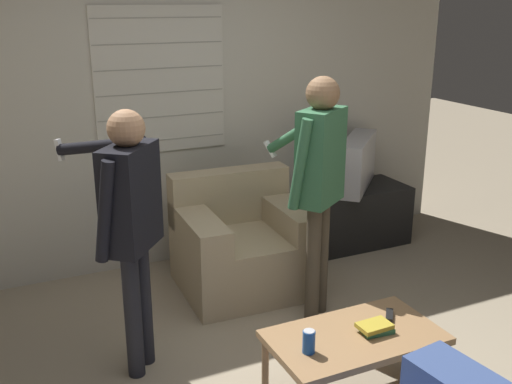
{
  "coord_description": "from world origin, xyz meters",
  "views": [
    {
      "loc": [
        -1.47,
        -2.61,
        2.14
      ],
      "look_at": [
        0.03,
        0.59,
        1.0
      ],
      "focal_mm": 42.0,
      "sensor_mm": 36.0,
      "label": 1
    }
  ],
  "objects_px": {
    "coffee_table": "(354,341)",
    "book_stack": "(375,327)",
    "person_left_standing": "(130,213)",
    "armchair_beige": "(242,245)",
    "tv": "(357,163)",
    "soda_can": "(309,342)",
    "spare_remote": "(389,315)",
    "person_right_standing": "(319,170)"
  },
  "relations": [
    {
      "from": "person_left_standing",
      "to": "soda_can",
      "type": "relative_size",
      "value": 12.59
    },
    {
      "from": "person_left_standing",
      "to": "soda_can",
      "type": "height_order",
      "value": "person_left_standing"
    },
    {
      "from": "book_stack",
      "to": "spare_remote",
      "type": "distance_m",
      "value": 0.19
    },
    {
      "from": "book_stack",
      "to": "soda_can",
      "type": "relative_size",
      "value": 1.56
    },
    {
      "from": "coffee_table",
      "to": "tv",
      "type": "distance_m",
      "value": 2.33
    },
    {
      "from": "coffee_table",
      "to": "book_stack",
      "type": "height_order",
      "value": "book_stack"
    },
    {
      "from": "tv",
      "to": "person_right_standing",
      "type": "xyz_separation_m",
      "value": [
        -1.0,
        -0.99,
        0.3
      ]
    },
    {
      "from": "armchair_beige",
      "to": "book_stack",
      "type": "distance_m",
      "value": 1.58
    },
    {
      "from": "armchair_beige",
      "to": "person_right_standing",
      "type": "distance_m",
      "value": 1.0
    },
    {
      "from": "tv",
      "to": "person_right_standing",
      "type": "height_order",
      "value": "person_right_standing"
    },
    {
      "from": "tv",
      "to": "book_stack",
      "type": "xyz_separation_m",
      "value": [
        -1.17,
        -1.93,
        -0.33
      ]
    },
    {
      "from": "spare_remote",
      "to": "soda_can",
      "type": "bearing_deg",
      "value": -130.69
    },
    {
      "from": "tv",
      "to": "person_left_standing",
      "type": "xyz_separation_m",
      "value": [
        -2.29,
        -1.11,
        0.24
      ]
    },
    {
      "from": "armchair_beige",
      "to": "tv",
      "type": "distance_m",
      "value": 1.39
    },
    {
      "from": "person_left_standing",
      "to": "soda_can",
      "type": "bearing_deg",
      "value": -101.02
    },
    {
      "from": "person_left_standing",
      "to": "book_stack",
      "type": "height_order",
      "value": "person_left_standing"
    },
    {
      "from": "armchair_beige",
      "to": "soda_can",
      "type": "distance_m",
      "value": 1.63
    },
    {
      "from": "tv",
      "to": "soda_can",
      "type": "height_order",
      "value": "tv"
    },
    {
      "from": "book_stack",
      "to": "person_left_standing",
      "type": "bearing_deg",
      "value": 143.67
    },
    {
      "from": "tv",
      "to": "coffee_table",
      "type": "bearing_deg",
      "value": 9.79
    },
    {
      "from": "coffee_table",
      "to": "book_stack",
      "type": "xyz_separation_m",
      "value": [
        0.11,
        -0.03,
        0.07
      ]
    },
    {
      "from": "armchair_beige",
      "to": "person_right_standing",
      "type": "relative_size",
      "value": 0.59
    },
    {
      "from": "armchair_beige",
      "to": "coffee_table",
      "type": "bearing_deg",
      "value": 91.87
    },
    {
      "from": "armchair_beige",
      "to": "tv",
      "type": "bearing_deg",
      "value": -162.07
    },
    {
      "from": "book_stack",
      "to": "soda_can",
      "type": "height_order",
      "value": "soda_can"
    },
    {
      "from": "tv",
      "to": "soda_can",
      "type": "xyz_separation_m",
      "value": [
        -1.6,
        -1.95,
        -0.29
      ]
    },
    {
      "from": "coffee_table",
      "to": "person_left_standing",
      "type": "height_order",
      "value": "person_left_standing"
    },
    {
      "from": "tv",
      "to": "person_right_standing",
      "type": "bearing_deg",
      "value": -1.26
    },
    {
      "from": "coffee_table",
      "to": "tv",
      "type": "xyz_separation_m",
      "value": [
        1.29,
        1.9,
        0.4
      ]
    },
    {
      "from": "coffee_table",
      "to": "person_left_standing",
      "type": "distance_m",
      "value": 1.43
    },
    {
      "from": "person_left_standing",
      "to": "book_stack",
      "type": "distance_m",
      "value": 1.5
    },
    {
      "from": "coffee_table",
      "to": "spare_remote",
      "type": "distance_m",
      "value": 0.29
    },
    {
      "from": "soda_can",
      "to": "spare_remote",
      "type": "relative_size",
      "value": 1.0
    },
    {
      "from": "armchair_beige",
      "to": "spare_remote",
      "type": "relative_size",
      "value": 7.85
    },
    {
      "from": "armchair_beige",
      "to": "soda_can",
      "type": "relative_size",
      "value": 7.89
    },
    {
      "from": "armchair_beige",
      "to": "person_right_standing",
      "type": "bearing_deg",
      "value": 115.77
    },
    {
      "from": "spare_remote",
      "to": "book_stack",
      "type": "bearing_deg",
      "value": -111.93
    },
    {
      "from": "person_left_standing",
      "to": "book_stack",
      "type": "xyz_separation_m",
      "value": [
        1.12,
        -0.82,
        -0.57
      ]
    },
    {
      "from": "armchair_beige",
      "to": "tv",
      "type": "height_order",
      "value": "tv"
    },
    {
      "from": "spare_remote",
      "to": "coffee_table",
      "type": "bearing_deg",
      "value": -127.74
    },
    {
      "from": "soda_can",
      "to": "person_left_standing",
      "type": "bearing_deg",
      "value": 129.29
    },
    {
      "from": "person_left_standing",
      "to": "spare_remote",
      "type": "relative_size",
      "value": 12.53
    }
  ]
}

